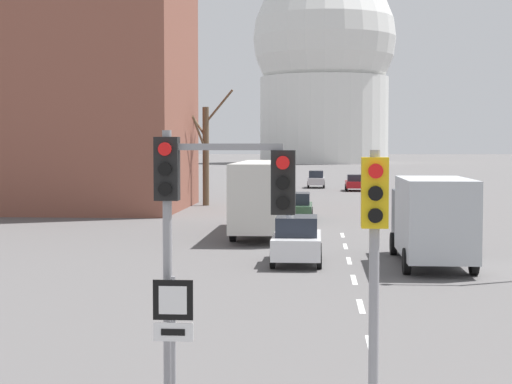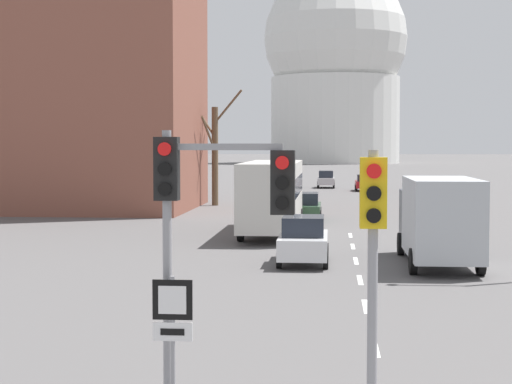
# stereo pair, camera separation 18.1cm
# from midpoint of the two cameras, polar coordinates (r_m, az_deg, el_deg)

# --- Properties ---
(lane_stripe_2) EXTENTS (0.16, 2.00, 0.01)m
(lane_stripe_2) POSITION_cam_midpoint_polar(r_m,az_deg,el_deg) (18.69, 7.40, -10.13)
(lane_stripe_2) COLOR silver
(lane_stripe_2) RESTS_ON ground_plane
(lane_stripe_3) EXTENTS (0.16, 2.00, 0.01)m
(lane_stripe_3) POSITION_cam_midpoint_polar(r_m,az_deg,el_deg) (23.09, 6.78, -7.57)
(lane_stripe_3) COLOR silver
(lane_stripe_3) RESTS_ON ground_plane
(lane_stripe_4) EXTENTS (0.16, 2.00, 0.01)m
(lane_stripe_4) POSITION_cam_midpoint_polar(r_m,az_deg,el_deg) (27.52, 6.36, -5.83)
(lane_stripe_4) COLOR silver
(lane_stripe_4) RESTS_ON ground_plane
(lane_stripe_5) EXTENTS (0.16, 2.00, 0.01)m
(lane_stripe_5) POSITION_cam_midpoint_polar(r_m,az_deg,el_deg) (31.97, 6.06, -4.57)
(lane_stripe_5) COLOR silver
(lane_stripe_5) RESTS_ON ground_plane
(lane_stripe_6) EXTENTS (0.16, 2.00, 0.01)m
(lane_stripe_6) POSITION_cam_midpoint_polar(r_m,az_deg,el_deg) (36.44, 5.83, -3.62)
(lane_stripe_6) COLOR silver
(lane_stripe_6) RESTS_ON ground_plane
(lane_stripe_7) EXTENTS (0.16, 2.00, 0.01)m
(lane_stripe_7) POSITION_cam_midpoint_polar(r_m,az_deg,el_deg) (40.91, 5.66, -2.88)
(lane_stripe_7) COLOR silver
(lane_stripe_7) RESTS_ON ground_plane
(traffic_signal_near_left) EXTENTS (2.12, 0.34, 4.51)m
(traffic_signal_near_left) POSITION_cam_midpoint_polar(r_m,az_deg,el_deg) (12.90, -3.59, -0.76)
(traffic_signal_near_left) COLOR gray
(traffic_signal_near_left) RESTS_ON ground_plane
(traffic_signal_centre_tall) EXTENTS (0.36, 0.34, 4.22)m
(traffic_signal_centre_tall) POSITION_cam_midpoint_polar(r_m,az_deg,el_deg) (11.74, 7.46, -3.35)
(traffic_signal_centre_tall) COLOR gray
(traffic_signal_centre_tall) RESTS_ON ground_plane
(route_sign_post) EXTENTS (0.60, 0.08, 2.34)m
(route_sign_post) POSITION_cam_midpoint_polar(r_m,az_deg,el_deg) (12.93, -5.95, -8.93)
(route_sign_post) COLOR gray
(route_sign_post) RESTS_ON ground_plane
(sedan_near_left) EXTENTS (1.76, 4.13, 1.54)m
(sedan_near_left) POSITION_cam_midpoint_polar(r_m,az_deg,el_deg) (80.56, 6.54, 0.63)
(sedan_near_left) COLOR maroon
(sedan_near_left) RESTS_ON ground_plane
(sedan_near_right) EXTENTS (1.77, 4.52, 1.57)m
(sedan_near_right) POSITION_cam_midpoint_polar(r_m,az_deg,el_deg) (49.01, 2.66, -0.94)
(sedan_near_right) COLOR #2D4C33
(sedan_near_right) RESTS_ON ground_plane
(sedan_mid_centre) EXTENTS (1.80, 4.11, 1.74)m
(sedan_mid_centre) POSITION_cam_midpoint_polar(r_m,az_deg,el_deg) (30.90, 2.57, -3.23)
(sedan_mid_centre) COLOR silver
(sedan_mid_centre) RESTS_ON ground_plane
(sedan_far_left) EXTENTS (1.73, 4.30, 1.73)m
(sedan_far_left) POSITION_cam_midpoint_polar(r_m,az_deg,el_deg) (86.02, 3.97, 0.86)
(sedan_far_left) COLOR #B7B7BC
(sedan_far_left) RESTS_ON ground_plane
(city_bus) EXTENTS (2.66, 10.80, 3.48)m
(city_bus) POSITION_cam_midpoint_polar(r_m,az_deg,el_deg) (41.01, 0.45, 0.02)
(city_bus) COLOR beige
(city_bus) RESTS_ON ground_plane
(delivery_truck) EXTENTS (2.44, 7.20, 3.14)m
(delivery_truck) POSITION_cam_midpoint_polar(r_m,az_deg,el_deg) (31.05, 11.47, -1.69)
(delivery_truck) COLOR #333842
(delivery_truck) RESTS_ON ground_plane
(bare_tree_left_near) EXTENTS (3.88, 4.87, 8.19)m
(bare_tree_left_near) POSITION_cam_midpoint_polar(r_m,az_deg,el_deg) (60.67, -3.48, 2.81)
(bare_tree_left_near) COLOR brown
(bare_tree_left_near) RESTS_ON ground_plane
(capitol_dome) EXTENTS (33.89, 33.89, 47.87)m
(capitol_dome) POSITION_cam_midpoint_polar(r_m,az_deg,el_deg) (205.93, 4.54, 8.44)
(capitol_dome) COLOR silver
(capitol_dome) RESTS_ON ground_plane
(apartment_block_left) EXTENTS (18.00, 14.00, 21.00)m
(apartment_block_left) POSITION_cam_midpoint_polar(r_m,az_deg,el_deg) (59.51, -13.66, 9.05)
(apartment_block_left) COLOR brown
(apartment_block_left) RESTS_ON ground_plane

